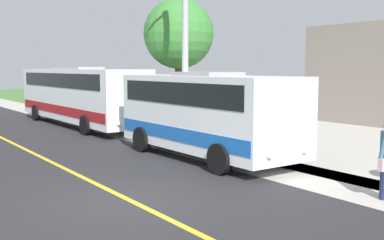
% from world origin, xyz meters
% --- Properties ---
extents(ground_plane, '(120.00, 120.00, 0.00)m').
position_xyz_m(ground_plane, '(0.00, 0.00, 0.00)').
color(ground_plane, '#477238').
extents(road_surface, '(8.00, 100.00, 0.01)m').
position_xyz_m(road_surface, '(0.00, 0.00, 0.00)').
color(road_surface, '#28282B').
rests_on(road_surface, ground).
extents(sidewalk, '(2.40, 100.00, 0.01)m').
position_xyz_m(sidewalk, '(-5.20, 0.00, 0.00)').
color(sidewalk, '#B2ADA3').
rests_on(sidewalk, ground).
extents(road_centre_line, '(0.16, 100.00, 0.00)m').
position_xyz_m(road_centre_line, '(0.00, 0.00, 0.01)').
color(road_centre_line, gold).
rests_on(road_centre_line, ground).
extents(shuttle_bus_front, '(2.72, 7.34, 2.88)m').
position_xyz_m(shuttle_bus_front, '(-4.54, -3.07, 1.58)').
color(shuttle_bus_front, white).
rests_on(shuttle_bus_front, ground).
extents(transit_bus_rear, '(2.57, 11.77, 3.06)m').
position_xyz_m(transit_bus_rear, '(-4.46, -14.04, 1.68)').
color(transit_bus_rear, white).
rests_on(transit_bus_rear, ground).
extents(street_light_pole, '(1.97, 0.24, 8.33)m').
position_xyz_m(street_light_pole, '(-4.88, -5.01, 4.57)').
color(street_light_pole, '#9E9EA3').
rests_on(street_light_pole, ground).
extents(tree_curbside, '(3.27, 3.27, 6.23)m').
position_xyz_m(tree_curbside, '(-7.40, -9.02, 4.56)').
color(tree_curbside, brown).
rests_on(tree_curbside, ground).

